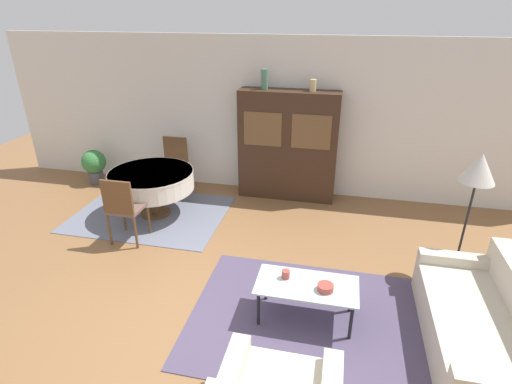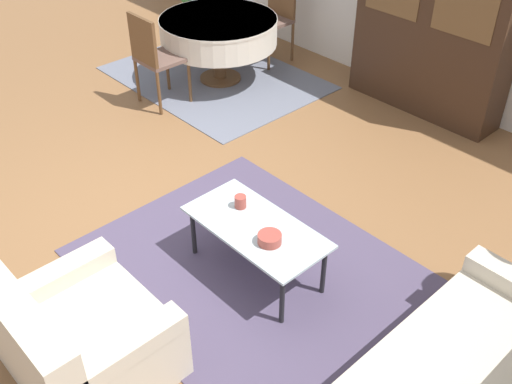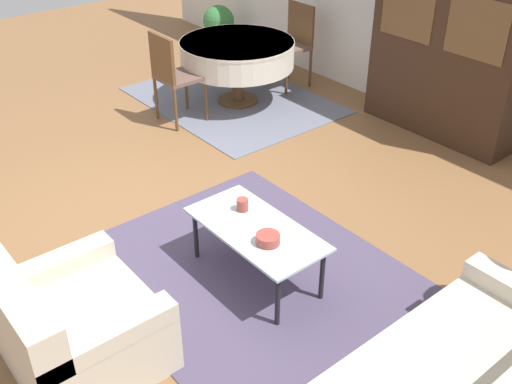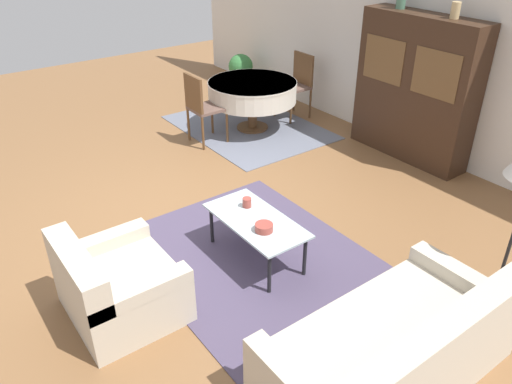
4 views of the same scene
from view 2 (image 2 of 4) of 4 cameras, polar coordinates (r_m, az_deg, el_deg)
The scene contains 11 objects.
ground_plane at distance 4.99m, azimuth -10.39°, elevation -3.39°, with size 14.00×14.00×0.00m, color brown.
area_rug at distance 4.49m, azimuth 0.39°, elevation -8.10°, with size 2.61×1.97×0.01m.
dining_rug at distance 7.26m, azimuth -3.90°, elevation 10.81°, with size 2.41×1.80×0.01m.
armchair at distance 3.88m, azimuth -16.35°, elevation -13.40°, with size 0.94×0.85×0.75m.
coffee_table at distance 4.26m, azimuth 0.00°, elevation -3.70°, with size 1.07×0.53×0.44m.
display_cabinet at distance 6.48m, azimuth 16.65°, elevation 15.10°, with size 1.67×0.42×1.87m.
dining_table at distance 6.98m, azimuth -3.59°, elevation 15.06°, with size 1.33×1.33×0.74m.
dining_chair_near at distance 6.50m, azimuth -9.71°, elevation 12.80°, with size 0.44×0.44×1.00m.
dining_chair_far at distance 7.54m, azimuth 1.80°, elevation 16.66°, with size 0.44×0.44×1.00m.
cup at distance 4.37m, azimuth -1.49°, elevation -0.93°, with size 0.09×0.09×0.09m.
bowl at distance 4.07m, azimuth 1.30°, elevation -4.46°, with size 0.17×0.17×0.07m.
Camera 2 is at (3.36, -1.89, 3.17)m, focal length 42.00 mm.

